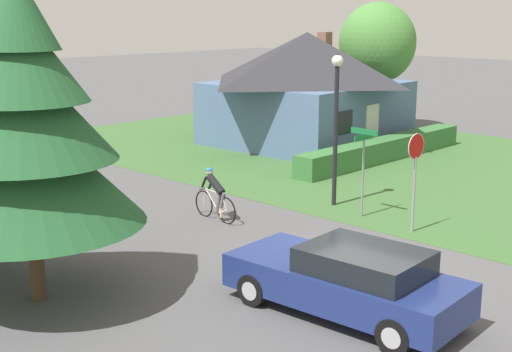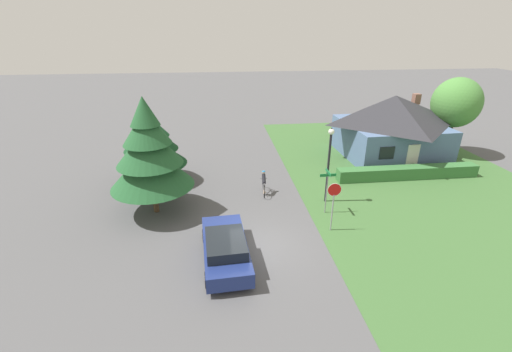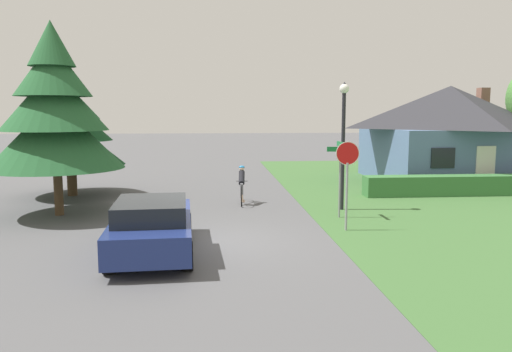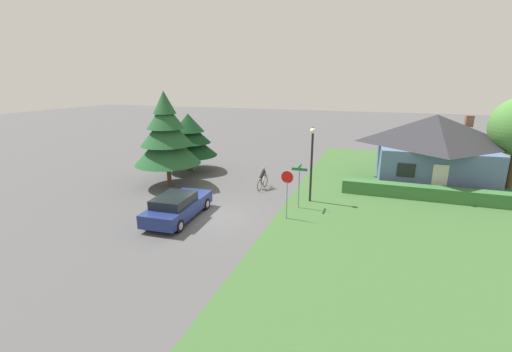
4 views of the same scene
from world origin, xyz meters
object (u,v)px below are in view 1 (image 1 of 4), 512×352
object	(u,v)px
conifer_tall_near	(27,129)
street_lamp	(336,109)
stop_sign	(415,163)
deciduous_tree_right	(377,43)
sedan_left_lane	(348,280)
cottage_house	(307,86)
street_name_sign	(364,156)
cyclist	(215,196)

from	to	relation	value
conifer_tall_near	street_lamp	bearing A→B (deg)	0.54
stop_sign	deciduous_tree_right	bearing A→B (deg)	-138.72
sedan_left_lane	stop_sign	size ratio (longest dim) A/B	1.80
cottage_house	street_name_sign	world-z (taller)	cottage_house
street_lamp	conifer_tall_near	xyz separation A→B (m)	(-9.88, -0.09, 0.57)
conifer_tall_near	sedan_left_lane	bearing A→B (deg)	-52.98
sedan_left_lane	stop_sign	xyz separation A→B (m)	(5.44, 1.94, 1.17)
cyclist	street_name_sign	size ratio (longest dim) A/B	0.70
cyclist	street_name_sign	bearing A→B (deg)	-127.63
street_name_sign	cottage_house	bearing A→B (deg)	47.69
conifer_tall_near	deciduous_tree_right	world-z (taller)	conifer_tall_near
street_lamp	deciduous_tree_right	bearing A→B (deg)	29.77
cottage_house	street_name_sign	xyz separation A→B (m)	(-7.88, -8.65, -0.74)
cyclist	stop_sign	distance (m)	5.52
stop_sign	sedan_left_lane	bearing A→B (deg)	22.81
cyclist	deciduous_tree_right	distance (m)	17.18
stop_sign	street_lamp	size ratio (longest dim) A/B	0.58
street_lamp	conifer_tall_near	distance (m)	9.89
sedan_left_lane	conifer_tall_near	world-z (taller)	conifer_tall_near
stop_sign	street_name_sign	world-z (taller)	stop_sign
cottage_house	conifer_tall_near	distance (m)	18.87
conifer_tall_near	cyclist	bearing A→B (deg)	13.66
sedan_left_lane	deciduous_tree_right	distance (m)	22.35
street_lamp	street_name_sign	xyz separation A→B (m)	(-0.43, -1.33, -1.16)
sedan_left_lane	street_lamp	xyz separation A→B (m)	(6.12, 5.07, 2.23)
deciduous_tree_right	street_lamp	bearing A→B (deg)	-150.23
cyclist	street_lamp	xyz separation A→B (m)	(3.53, -1.45, 2.23)
cyclist	deciduous_tree_right	bearing A→B (deg)	-66.32
stop_sign	conifer_tall_near	size ratio (longest dim) A/B	0.41
street_lamp	conifer_tall_near	size ratio (longest dim) A/B	0.70
cyclist	cottage_house	bearing A→B (deg)	-57.61
cottage_house	deciduous_tree_right	world-z (taller)	deciduous_tree_right
cyclist	sedan_left_lane	bearing A→B (deg)	162.55
stop_sign	deciduous_tree_right	world-z (taller)	deciduous_tree_right
sedan_left_lane	cyclist	world-z (taller)	cyclist
stop_sign	street_name_sign	xyz separation A→B (m)	(0.25, 1.81, -0.09)
cottage_house	street_name_sign	distance (m)	11.73
conifer_tall_near	cottage_house	bearing A→B (deg)	23.19
cottage_house	street_lamp	xyz separation A→B (m)	(-7.45, -7.33, 0.42)
sedan_left_lane	cyclist	size ratio (longest dim) A/B	2.70
stop_sign	deciduous_tree_right	size ratio (longest dim) A/B	0.43
sedan_left_lane	cottage_house	bearing A→B (deg)	-50.83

